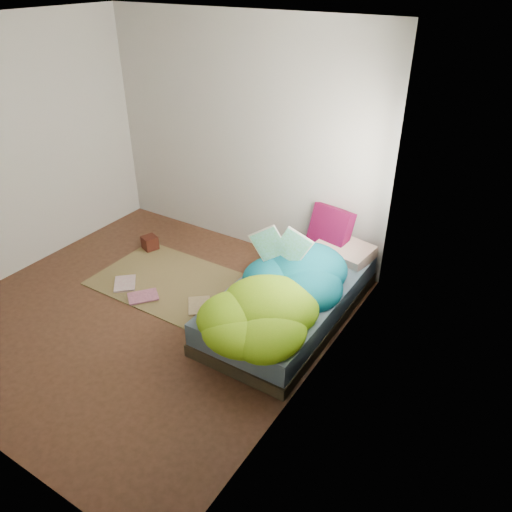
% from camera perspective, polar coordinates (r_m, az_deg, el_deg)
% --- Properties ---
extents(ground, '(3.50, 3.50, 0.00)m').
position_cam_1_polar(ground, '(5.07, -12.45, -6.37)').
color(ground, '#412819').
rests_on(ground, ground).
extents(room_walls, '(3.54, 3.54, 2.62)m').
position_cam_1_polar(room_walls, '(4.31, -14.70, 11.14)').
color(room_walls, beige).
rests_on(room_walls, ground).
extents(bed, '(1.00, 2.00, 0.34)m').
position_cam_1_polar(bed, '(4.83, 3.91, -5.22)').
color(bed, '#342C1C').
rests_on(bed, ground).
extents(duvet, '(0.96, 1.84, 0.34)m').
position_cam_1_polar(duvet, '(4.48, 2.71, -3.09)').
color(duvet, '#08567B').
rests_on(duvet, bed).
extents(rug, '(1.60, 1.10, 0.01)m').
position_cam_1_polar(rug, '(5.47, -9.70, -2.93)').
color(rug, brown).
rests_on(rug, ground).
extents(pillow_floral, '(0.64, 0.47, 0.13)m').
position_cam_1_polar(pillow_floral, '(5.26, 10.07, 0.62)').
color(pillow_floral, white).
rests_on(pillow_floral, bed).
extents(pillow_magenta, '(0.47, 0.23, 0.45)m').
position_cam_1_polar(pillow_magenta, '(5.32, 8.50, 3.14)').
color(pillow_magenta, '#480416').
rests_on(pillow_magenta, bed).
extents(open_book, '(0.48, 0.26, 0.29)m').
position_cam_1_polar(open_book, '(4.58, 2.85, 2.31)').
color(open_book, green).
rests_on(open_book, duvet).
extents(wooden_box, '(0.20, 0.20, 0.16)m').
position_cam_1_polar(wooden_box, '(6.10, -12.03, 1.50)').
color(wooden_box, '#3A140D').
rests_on(wooden_box, rug).
extents(floor_book_a, '(0.36, 0.37, 0.02)m').
position_cam_1_polar(floor_book_a, '(5.53, -15.87, -3.16)').
color(floor_book_a, silver).
rests_on(floor_book_a, rug).
extents(floor_book_b, '(0.36, 0.37, 0.03)m').
position_cam_1_polar(floor_book_b, '(5.35, -12.95, -3.91)').
color(floor_book_b, pink).
rests_on(floor_book_b, rug).
extents(floor_book_c, '(0.36, 0.37, 0.02)m').
position_cam_1_polar(floor_book_c, '(5.05, -7.75, -5.75)').
color(floor_book_c, tan).
rests_on(floor_book_c, rug).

